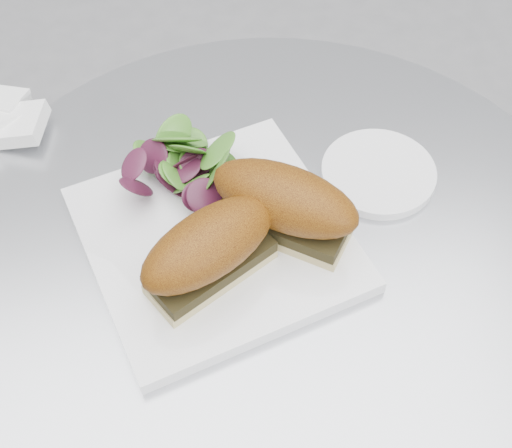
{
  "coord_description": "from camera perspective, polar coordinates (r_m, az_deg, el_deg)",
  "views": [
    {
      "loc": [
        -0.1,
        -0.41,
        1.33
      ],
      "look_at": [
        -0.02,
        0.01,
        0.77
      ],
      "focal_mm": 50.0,
      "sensor_mm": 36.0,
      "label": 1
    }
  ],
  "objects": [
    {
      "name": "table",
      "position": [
        0.94,
        1.29,
        -10.87
      ],
      "size": [
        0.7,
        0.7,
        0.73
      ],
      "color": "#AEAFB5",
      "rests_on": "ground"
    },
    {
      "name": "plate",
      "position": [
        0.74,
        -3.24,
        -1.18
      ],
      "size": [
        0.31,
        0.31,
        0.02
      ],
      "primitive_type": "cube",
      "rotation": [
        0.0,
        0.0,
        0.26
      ],
      "color": "white",
      "rests_on": "table"
    },
    {
      "name": "sandwich_left",
      "position": [
        0.67,
        -3.78,
        -2.06
      ],
      "size": [
        0.16,
        0.13,
        0.08
      ],
      "rotation": [
        0.0,
        0.0,
        0.51
      ],
      "color": "#C8B87D",
      "rests_on": "plate"
    },
    {
      "name": "sandwich_right",
      "position": [
        0.7,
        2.29,
        1.63
      ],
      "size": [
        0.16,
        0.15,
        0.08
      ],
      "rotation": [
        0.0,
        0.0,
        -0.63
      ],
      "color": "#C8B87D",
      "rests_on": "plate"
    },
    {
      "name": "salad",
      "position": [
        0.76,
        -6.13,
        4.58
      ],
      "size": [
        0.11,
        0.11,
        0.05
      ],
      "primitive_type": null,
      "color": "#4B7F29",
      "rests_on": "plate"
    },
    {
      "name": "napkin",
      "position": [
        0.89,
        -19.62,
        7.5
      ],
      "size": [
        0.12,
        0.12,
        0.02
      ],
      "primitive_type": null,
      "rotation": [
        0.0,
        0.0,
        0.25
      ],
      "color": "white",
      "rests_on": "table"
    },
    {
      "name": "saucer",
      "position": [
        0.81,
        9.77,
        4.06
      ],
      "size": [
        0.13,
        0.13,
        0.01
      ],
      "primitive_type": "cylinder",
      "color": "white",
      "rests_on": "table"
    }
  ]
}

